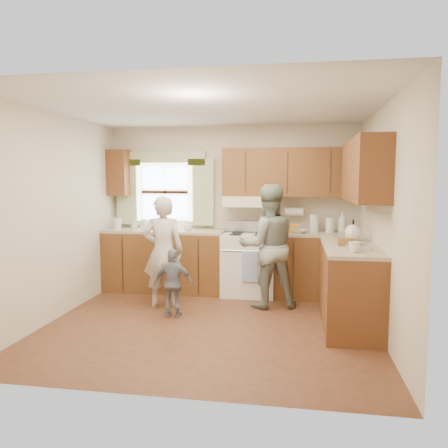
% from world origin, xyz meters
% --- Properties ---
extents(room, '(3.80, 3.80, 3.80)m').
position_xyz_m(room, '(0.00, 0.00, 1.25)').
color(room, '#4B2817').
rests_on(room, ground).
extents(kitchen_fixtures, '(3.80, 2.25, 2.15)m').
position_xyz_m(kitchen_fixtures, '(0.61, 1.08, 0.84)').
color(kitchen_fixtures, '#41200E').
rests_on(kitchen_fixtures, ground).
extents(stove, '(0.76, 0.67, 1.07)m').
position_xyz_m(stove, '(0.30, 1.44, 0.47)').
color(stove, silver).
rests_on(stove, ground).
extents(woman_left, '(0.60, 0.45, 1.49)m').
position_xyz_m(woman_left, '(-0.75, 0.61, 0.74)').
color(woman_left, beige).
rests_on(woman_left, ground).
extents(woman_right, '(0.94, 0.82, 1.64)m').
position_xyz_m(woman_right, '(0.62, 0.85, 0.82)').
color(woman_right, '#283E35').
rests_on(woman_right, ground).
extents(child, '(0.51, 0.24, 0.85)m').
position_xyz_m(child, '(-0.50, 0.20, 0.43)').
color(child, slate).
rests_on(child, ground).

